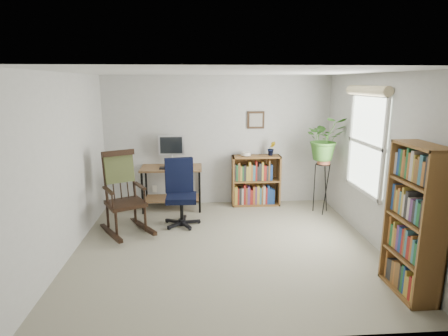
{
  "coord_description": "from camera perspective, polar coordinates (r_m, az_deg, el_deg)",
  "views": [
    {
      "loc": [
        -0.37,
        -4.92,
        2.27
      ],
      "look_at": [
        0.0,
        0.4,
        1.05
      ],
      "focal_mm": 30.0,
      "sensor_mm": 36.0,
      "label": 1
    }
  ],
  "objects": [
    {
      "name": "floor",
      "position": [
        5.43,
        0.3,
        -11.82
      ],
      "size": [
        4.2,
        4.0,
        0.0
      ],
      "primitive_type": "cube",
      "color": "gray",
      "rests_on": "ground"
    },
    {
      "name": "ceiling",
      "position": [
        4.93,
        0.33,
        14.4
      ],
      "size": [
        4.2,
        4.0,
        0.0
      ],
      "primitive_type": "cube",
      "color": "silver",
      "rests_on": "ground"
    },
    {
      "name": "wall_back",
      "position": [
        7.01,
        -0.91,
        4.11
      ],
      "size": [
        4.2,
        0.0,
        2.4
      ],
      "primitive_type": "cube",
      "color": "#B6B5B1",
      "rests_on": "ground"
    },
    {
      "name": "wall_front",
      "position": [
        3.13,
        3.07,
        -7.11
      ],
      "size": [
        4.2,
        0.0,
        2.4
      ],
      "primitive_type": "cube",
      "color": "#B6B5B1",
      "rests_on": "ground"
    },
    {
      "name": "wall_left",
      "position": [
        5.32,
        -22.85,
        0.27
      ],
      "size": [
        0.0,
        4.0,
        2.4
      ],
      "primitive_type": "cube",
      "color": "#B6B5B1",
      "rests_on": "ground"
    },
    {
      "name": "wall_right",
      "position": [
        5.61,
        22.25,
        0.92
      ],
      "size": [
        0.0,
        4.0,
        2.4
      ],
      "primitive_type": "cube",
      "color": "#B6B5B1",
      "rests_on": "ground"
    },
    {
      "name": "window",
      "position": [
        5.82,
        20.78,
        3.45
      ],
      "size": [
        0.12,
        1.2,
        1.5
      ],
      "primitive_type": null,
      "color": "silver",
      "rests_on": "wall_right"
    },
    {
      "name": "desk",
      "position": [
        6.9,
        -7.92,
        -3.04
      ],
      "size": [
        1.09,
        0.6,
        0.78
      ],
      "primitive_type": null,
      "color": "brown",
      "rests_on": "floor"
    },
    {
      "name": "monitor",
      "position": [
        6.88,
        -8.01,
        2.67
      ],
      "size": [
        0.46,
        0.16,
        0.56
      ],
      "primitive_type": null,
      "color": "silver",
      "rests_on": "desk"
    },
    {
      "name": "keyboard",
      "position": [
        6.68,
        -8.09,
        0.01
      ],
      "size": [
        0.4,
        0.15,
        0.02
      ],
      "primitive_type": "cube",
      "color": "black",
      "rests_on": "desk"
    },
    {
      "name": "office_chair",
      "position": [
        6.04,
        -6.54,
        -3.77
      ],
      "size": [
        0.69,
        0.69,
        1.1
      ],
      "primitive_type": null,
      "rotation": [
        0.0,
        0.0,
        0.17
      ],
      "color": "black",
      "rests_on": "floor"
    },
    {
      "name": "rocking_chair",
      "position": [
        5.88,
        -14.86,
        -3.64
      ],
      "size": [
        1.11,
        1.29,
        1.28
      ],
      "primitive_type": null,
      "rotation": [
        0.0,
        0.0,
        0.49
      ],
      "color": "black",
      "rests_on": "floor"
    },
    {
      "name": "low_bookshelf",
      "position": [
        7.06,
        4.89,
        -1.91
      ],
      "size": [
        0.9,
        0.3,
        0.95
      ],
      "primitive_type": null,
      "color": "brown",
      "rests_on": "floor"
    },
    {
      "name": "tall_bookshelf",
      "position": [
        4.5,
        27.08,
        -7.24
      ],
      "size": [
        0.31,
        0.73,
        1.66
      ],
      "primitive_type": null,
      "color": "brown",
      "rests_on": "floor"
    },
    {
      "name": "plant_stand",
      "position": [
        6.82,
        14.73,
        -2.43
      ],
      "size": [
        0.34,
        0.34,
        1.04
      ],
      "primitive_type": null,
      "rotation": [
        0.0,
        0.0,
        0.22
      ],
      "color": "black",
      "rests_on": "floor"
    },
    {
      "name": "spider_plant",
      "position": [
        6.62,
        15.31,
        7.43
      ],
      "size": [
        1.69,
        1.88,
        1.46
      ],
      "primitive_type": "imported",
      "color": "#356924",
      "rests_on": "plant_stand"
    },
    {
      "name": "potted_plant_small",
      "position": [
        7.0,
        7.23,
        2.34
      ],
      "size": [
        0.13,
        0.24,
        0.11
      ],
      "primitive_type": "imported",
      "color": "#356924",
      "rests_on": "low_bookshelf"
    },
    {
      "name": "framed_picture",
      "position": [
        7.0,
        4.88,
        7.29
      ],
      "size": [
        0.32,
        0.04,
        0.32
      ],
      "primitive_type": null,
      "color": "black",
      "rests_on": "wall_back"
    }
  ]
}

